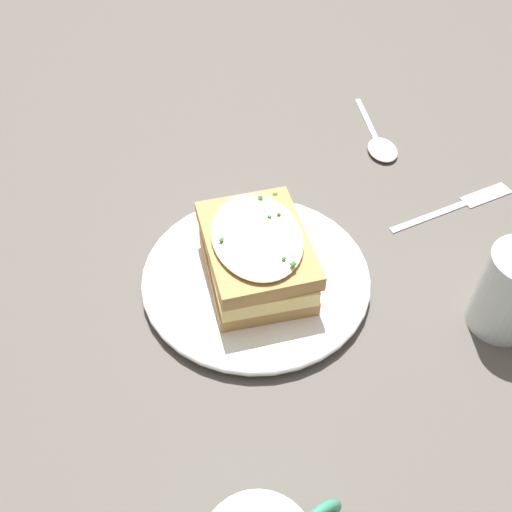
# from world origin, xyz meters

# --- Properties ---
(ground_plane) EXTENTS (2.40, 2.40, 0.00)m
(ground_plane) POSITION_xyz_m (0.00, 0.00, 0.00)
(ground_plane) COLOR #514C47
(dinner_plate) EXTENTS (0.26, 0.26, 0.02)m
(dinner_plate) POSITION_xyz_m (-0.03, 0.01, 0.01)
(dinner_plate) COLOR white
(dinner_plate) RESTS_ON ground_plane
(sandwich) EXTENTS (0.15, 0.17, 0.07)m
(sandwich) POSITION_xyz_m (-0.03, 0.01, 0.05)
(sandwich) COLOR #B2844C
(sandwich) RESTS_ON dinner_plate
(water_glass) EXTENTS (0.07, 0.07, 0.10)m
(water_glass) POSITION_xyz_m (-0.29, 0.05, 0.05)
(water_glass) COLOR silver
(water_glass) RESTS_ON ground_plane
(fork) EXTENTS (0.17, 0.10, 0.00)m
(fork) POSITION_xyz_m (-0.29, -0.14, 0.00)
(fork) COLOR silver
(fork) RESTS_ON ground_plane
(spoon) EXTENTS (0.06, 0.16, 0.01)m
(spoon) POSITION_xyz_m (-0.19, -0.25, 0.00)
(spoon) COLOR silver
(spoon) RESTS_ON ground_plane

